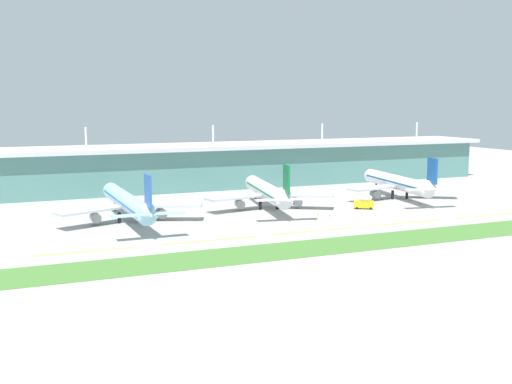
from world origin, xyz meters
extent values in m
plane|color=#A8A59E|center=(0.00, 0.00, 0.00)|extent=(600.00, 600.00, 0.00)
cube|color=slate|center=(0.00, 108.16, 9.05)|extent=(280.00, 28.00, 18.10)
cube|color=silver|center=(0.00, 108.16, 19.00)|extent=(288.00, 34.00, 1.80)
cylinder|color=silver|center=(-56.00, 102.56, 24.40)|extent=(0.90, 0.90, 9.00)
cylinder|color=silver|center=(0.00, 102.56, 24.40)|extent=(0.90, 0.90, 9.00)
cylinder|color=silver|center=(56.00, 102.56, 24.40)|extent=(0.90, 0.90, 9.00)
cylinder|color=silver|center=(112.00, 102.56, 24.40)|extent=(0.90, 0.90, 9.00)
cylinder|color=#9ED1EA|center=(-52.38, 39.37, 6.50)|extent=(6.04, 58.31, 5.80)
cone|color=#9ED1EA|center=(-52.25, 70.51, 6.50)|extent=(5.53, 4.02, 5.51)
cone|color=#9ED1EA|center=(-52.51, 7.23, 7.70)|extent=(4.96, 6.65, 5.72)
cube|color=#2D5BB7|center=(-52.51, 8.23, 14.15)|extent=(0.73, 6.40, 9.50)
cube|color=#9ED1EA|center=(-58.01, 7.75, 7.50)|extent=(10.01, 3.24, 0.36)
cube|color=#9ED1EA|center=(-47.01, 7.71, 7.50)|extent=(10.01, 3.24, 0.36)
cube|color=#B7BABF|center=(-64.40, 35.00, 5.20)|extent=(24.81, 15.21, 0.70)
cylinder|color=gray|center=(-63.19, 36.43, 2.40)|extent=(3.22, 4.51, 3.20)
cube|color=#B7BABF|center=(-40.40, 34.90, 5.20)|extent=(24.79, 15.38, 0.70)
cylinder|color=gray|center=(-41.59, 36.34, 2.40)|extent=(3.22, 4.51, 3.20)
cylinder|color=black|center=(-52.29, 61.23, 1.80)|extent=(0.70, 0.70, 3.60)
cylinder|color=black|center=(-55.59, 36.38, 1.80)|extent=(1.10, 1.10, 3.60)
cylinder|color=black|center=(-49.19, 36.36, 1.80)|extent=(1.10, 1.10, 3.60)
cube|color=#2D5BB7|center=(-52.38, 39.37, 6.90)|extent=(6.06, 52.48, 0.60)
cylinder|color=silver|center=(0.77, 44.67, 6.50)|extent=(15.00, 51.20, 5.80)
cone|color=silver|center=(5.79, 71.71, 6.50)|extent=(6.15, 4.94, 5.51)
cone|color=silver|center=(-4.42, 16.65, 7.70)|extent=(6.06, 7.42, 5.72)
cube|color=#146B38|center=(-4.24, 17.63, 14.15)|extent=(1.86, 6.42, 9.50)
cube|color=silver|center=(-9.74, 18.14, 7.50)|extent=(10.42, 4.97, 0.36)
cube|color=silver|center=(1.07, 16.14, 7.50)|extent=(10.42, 4.97, 0.36)
cube|color=#B7BABF|center=(-11.83, 42.51, 5.20)|extent=(24.87, 11.45, 0.70)
cylinder|color=gray|center=(-10.39, 43.71, 2.40)|extent=(3.97, 5.01, 3.20)
cube|color=#B7BABF|center=(11.77, 38.13, 5.20)|extent=(23.89, 18.63, 0.70)
cylinder|color=gray|center=(10.85, 39.77, 2.40)|extent=(3.97, 5.01, 3.20)
cylinder|color=black|center=(4.26, 63.48, 1.80)|extent=(0.70, 0.70, 3.60)
cylinder|color=black|center=(-2.92, 42.31, 1.80)|extent=(1.10, 1.10, 3.60)
cylinder|color=black|center=(3.37, 41.14, 1.80)|extent=(1.10, 1.10, 3.60)
cube|color=#146B38|center=(0.77, 44.67, 6.90)|extent=(14.11, 46.20, 0.60)
cylinder|color=white|center=(60.19, 46.66, 6.50)|extent=(13.30, 51.52, 5.80)
cone|color=white|center=(64.27, 73.97, 6.50)|extent=(6.04, 4.77, 5.51)
cone|color=white|center=(55.96, 18.35, 7.70)|extent=(5.85, 7.28, 5.72)
cube|color=#19519E|center=(56.11, 19.34, 14.15)|extent=(1.64, 6.43, 9.50)
cube|color=white|center=(50.60, 19.66, 7.50)|extent=(10.36, 4.64, 0.36)
cube|color=white|center=(61.48, 18.04, 7.50)|extent=(10.36, 4.64, 0.36)
cube|color=#B7BABF|center=(47.67, 44.05, 5.20)|extent=(24.92, 12.22, 0.70)
cylinder|color=gray|center=(49.07, 45.30, 2.40)|extent=(3.83, 4.92, 3.20)
cube|color=#B7BABF|center=(71.40, 40.51, 5.20)|extent=(24.13, 18.04, 0.70)
cylinder|color=gray|center=(70.43, 42.11, 2.40)|extent=(3.83, 4.92, 3.20)
cylinder|color=black|center=(63.03, 65.66, 1.80)|extent=(0.70, 0.70, 3.60)
cylinder|color=black|center=(56.58, 44.16, 1.80)|extent=(1.10, 1.10, 3.60)
cylinder|color=black|center=(62.91, 43.22, 1.80)|extent=(1.10, 1.10, 3.60)
cube|color=#19519E|center=(60.19, 46.66, 6.90)|extent=(12.58, 46.46, 0.60)
cube|color=yellow|center=(-71.00, 0.31, 0.02)|extent=(28.00, 0.70, 0.04)
cube|color=yellow|center=(-37.00, 0.31, 0.02)|extent=(28.00, 0.70, 0.04)
cube|color=yellow|center=(-3.00, 0.31, 0.02)|extent=(28.00, 0.70, 0.04)
cube|color=yellow|center=(31.00, 0.31, 0.02)|extent=(28.00, 0.70, 0.04)
cube|color=yellow|center=(65.00, 0.31, 0.02)|extent=(28.00, 0.70, 0.04)
cube|color=#477A33|center=(0.00, -19.25, 0.05)|extent=(300.00, 18.00, 0.10)
cube|color=silver|center=(33.09, 29.48, 1.25)|extent=(3.95, 2.68, 1.60)
cube|color=silver|center=(33.09, 29.48, 2.40)|extent=(3.60, 2.59, 0.16)
cylinder|color=black|center=(34.51, 29.93, 0.45)|extent=(0.96, 0.57, 0.90)
cylinder|color=black|center=(34.09, 28.37, 0.45)|extent=(0.96, 0.57, 0.90)
cylinder|color=black|center=(32.08, 30.59, 0.45)|extent=(0.96, 0.57, 0.90)
cylinder|color=black|center=(31.66, 29.03, 0.45)|extent=(0.96, 0.57, 0.90)
cube|color=gold|center=(32.95, 28.76, 1.75)|extent=(7.50, 5.96, 2.60)
cylinder|color=silver|center=(33.63, 28.34, 3.95)|extent=(4.46, 3.79, 2.00)
cylinder|color=black|center=(30.19, 29.07, 0.45)|extent=(0.95, 0.77, 0.90)
cylinder|color=black|center=(31.41, 31.07, 0.45)|extent=(0.95, 0.77, 0.90)
cylinder|color=black|center=(34.50, 26.45, 0.45)|extent=(0.95, 0.77, 0.90)
cylinder|color=black|center=(35.71, 28.45, 0.45)|extent=(0.95, 0.77, 0.90)
cone|color=orange|center=(11.15, 23.75, 0.35)|extent=(0.56, 0.56, 0.70)
cone|color=orange|center=(13.76, 20.27, 0.35)|extent=(0.56, 0.56, 0.70)
cone|color=orange|center=(5.12, 14.94, 0.35)|extent=(0.56, 0.56, 0.70)
camera|label=1|loc=(-93.46, -166.51, 39.21)|focal=44.13mm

